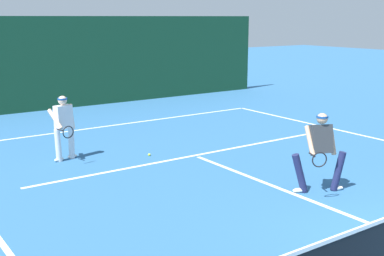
% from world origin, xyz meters
% --- Properties ---
extents(court_line_baseline_far, '(10.58, 0.10, 0.01)m').
position_xyz_m(court_line_baseline_far, '(0.00, 10.96, 0.00)').
color(court_line_baseline_far, white).
rests_on(court_line_baseline_far, ground_plane).
extents(court_line_service, '(8.63, 0.10, 0.01)m').
position_xyz_m(court_line_service, '(0.00, 6.56, 0.00)').
color(court_line_service, white).
rests_on(court_line_service, ground_plane).
extents(court_line_centre, '(0.10, 6.40, 0.01)m').
position_xyz_m(court_line_centre, '(0.00, 3.20, 0.00)').
color(court_line_centre, white).
rests_on(court_line_centre, ground_plane).
extents(player_near, '(1.17, 0.81, 1.59)m').
position_xyz_m(player_near, '(0.51, 3.00, 0.87)').
color(player_near, '#1E234C').
rests_on(player_near, ground_plane).
extents(player_far, '(0.65, 0.90, 1.58)m').
position_xyz_m(player_far, '(-2.80, 8.04, 0.86)').
color(player_far, silver).
rests_on(player_far, ground_plane).
extents(tennis_ball_extra, '(0.07, 0.07, 0.07)m').
position_xyz_m(tennis_ball_extra, '(-0.95, 7.18, 0.03)').
color(tennis_ball_extra, '#D1E033').
rests_on(tennis_ball_extra, ground_plane).
extents(back_fence_windscreen, '(17.80, 0.12, 3.43)m').
position_xyz_m(back_fence_windscreen, '(0.00, 14.86, 1.72)').
color(back_fence_windscreen, '#144128').
rests_on(back_fence_windscreen, ground_plane).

